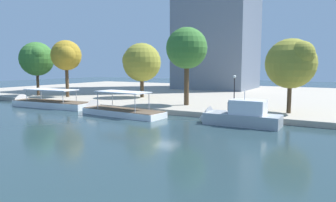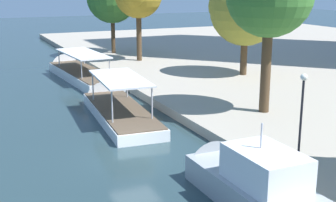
% 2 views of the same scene
% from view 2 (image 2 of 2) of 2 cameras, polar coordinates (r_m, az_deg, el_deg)
% --- Properties ---
extents(ground_plane, '(220.00, 220.00, 0.00)m').
position_cam_2_polar(ground_plane, '(25.90, -4.06, -6.82)').
color(ground_plane, '#23383D').
extents(tour_boat_0, '(14.53, 4.22, 3.98)m').
position_cam_2_polar(tour_boat_0, '(47.39, -10.77, 3.20)').
color(tour_boat_0, white).
rests_on(tour_boat_0, ground_plane).
extents(tour_boat_1, '(12.59, 4.17, 4.32)m').
position_cam_2_polar(tour_boat_1, '(33.89, -6.33, -1.18)').
color(tour_boat_1, white).
rests_on(tour_boat_1, ground_plane).
extents(motor_yacht_2, '(8.69, 2.93, 4.77)m').
position_cam_2_polar(motor_yacht_2, '(21.01, 9.84, -10.06)').
color(motor_yacht_2, '#9EA3A8').
rests_on(motor_yacht_2, ground_plane).
extents(lamp_post, '(0.36, 0.36, 4.43)m').
position_cam_2_polar(lamp_post, '(23.83, 16.05, -1.25)').
color(lamp_post, black).
rests_on(lamp_post, dock_promenade).
extents(tree_2, '(6.74, 6.74, 9.55)m').
position_cam_2_polar(tree_2, '(45.01, 9.08, 10.86)').
color(tree_2, '#4C3823').
rests_on(tree_2, dock_promenade).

